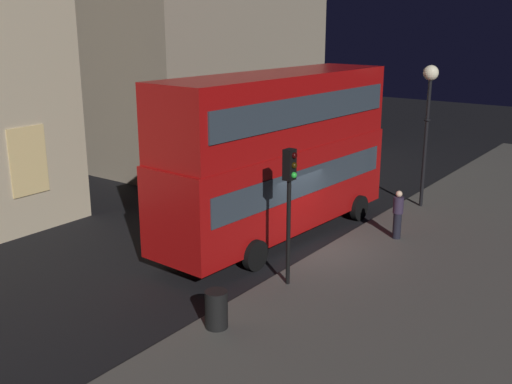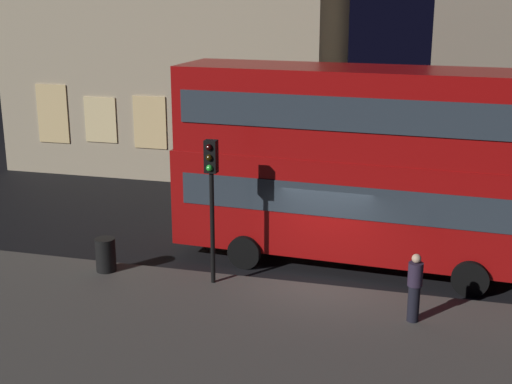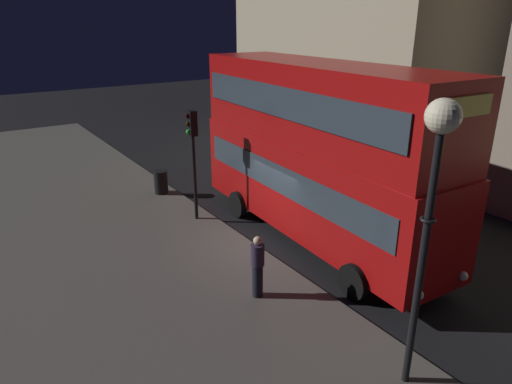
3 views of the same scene
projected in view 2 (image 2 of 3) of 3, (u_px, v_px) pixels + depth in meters
name	position (u px, v px, depth m)	size (l,w,h in m)	color
ground_plane	(322.00, 282.00, 19.44)	(80.00, 80.00, 0.00)	black
sidewalk_slab	(283.00, 366.00, 15.01)	(44.00, 8.71, 0.12)	#4C4944
double_decker_bus	(353.00, 159.00, 19.95)	(10.32, 3.24, 5.67)	#9E0C0C
traffic_light_near_kerb	(211.00, 182.00, 18.37)	(0.32, 0.36, 3.90)	black
pedestrian	(415.00, 287.00, 16.69)	(0.35, 0.35, 1.69)	black
litter_bin	(106.00, 255.00, 19.82)	(0.56, 0.56, 0.95)	black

